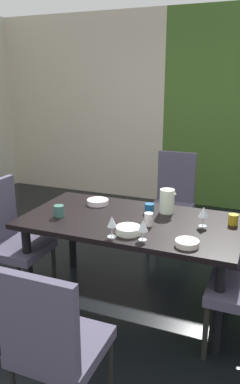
# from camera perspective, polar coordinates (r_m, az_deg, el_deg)

# --- Properties ---
(ground_plane) EXTENTS (5.88, 5.69, 0.02)m
(ground_plane) POSITION_cam_1_polar(r_m,az_deg,el_deg) (3.41, -4.32, -15.10)
(ground_plane) COLOR black
(back_panel_interior) EXTENTS (2.77, 0.10, 2.73)m
(back_panel_interior) POSITION_cam_1_polar(r_m,az_deg,el_deg) (6.11, -6.13, 12.75)
(back_panel_interior) COLOR beige
(back_panel_interior) RESTS_ON ground_plane
(dining_table) EXTENTS (1.69, 0.92, 0.74)m
(dining_table) POSITION_cam_1_polar(r_m,az_deg,el_deg) (2.98, 1.73, -5.68)
(dining_table) COLOR black
(dining_table) RESTS_ON ground_plane
(chair_head_far) EXTENTS (0.44, 0.45, 1.03)m
(chair_head_far) POSITION_cam_1_polar(r_m,az_deg,el_deg) (4.14, 8.12, -0.74)
(chair_head_far) COLOR #474256
(chair_head_far) RESTS_ON ground_plane
(chair_head_near) EXTENTS (0.44, 0.44, 0.95)m
(chair_head_near) POSITION_cam_1_polar(r_m,az_deg,el_deg) (2.05, -10.14, -21.56)
(chair_head_near) COLOR #474256
(chair_head_near) RESTS_ON ground_plane
(chair_left_near) EXTENTS (0.44, 0.44, 1.01)m
(chair_left_near) POSITION_cam_1_polar(r_m,az_deg,el_deg) (3.26, -16.26, -6.38)
(chair_left_near) COLOR #474256
(chair_left_near) RESTS_ON ground_plane
(wine_glass_front) EXTENTS (0.07, 0.07, 0.15)m
(wine_glass_front) POSITION_cam_1_polar(r_m,az_deg,el_deg) (2.58, -1.24, -4.65)
(wine_glass_front) COLOR silver
(wine_glass_front) RESTS_ON dining_table
(wine_glass_corner) EXTENTS (0.07, 0.07, 0.15)m
(wine_glass_corner) POSITION_cam_1_polar(r_m,az_deg,el_deg) (2.83, 12.61, -3.07)
(wine_glass_corner) COLOR silver
(wine_glass_corner) RESTS_ON dining_table
(wine_glass_near_window) EXTENTS (0.07, 0.07, 0.15)m
(wine_glass_near_window) POSITION_cam_1_polar(r_m,az_deg,el_deg) (2.54, 3.51, -5.20)
(wine_glass_near_window) COLOR silver
(wine_glass_near_window) RESTS_ON dining_table
(serving_bowl_left) EXTENTS (0.16, 0.16, 0.04)m
(serving_bowl_left) POSITION_cam_1_polar(r_m,az_deg,el_deg) (2.52, 10.19, -7.67)
(serving_bowl_left) COLOR silver
(serving_bowl_left) RESTS_ON dining_table
(serving_bowl_near_shelf) EXTENTS (0.18, 0.18, 0.05)m
(serving_bowl_near_shelf) POSITION_cam_1_polar(r_m,az_deg,el_deg) (2.67, 1.29, -5.82)
(serving_bowl_near_shelf) COLOR white
(serving_bowl_near_shelf) RESTS_ON dining_table
(serving_bowl_south) EXTENTS (0.19, 0.19, 0.04)m
(serving_bowl_south) POSITION_cam_1_polar(r_m,az_deg,el_deg) (3.29, -3.41, -1.50)
(serving_bowl_south) COLOR white
(serving_bowl_south) RESTS_ON dining_table
(cup_right) EXTENTS (0.07, 0.07, 0.10)m
(cup_right) POSITION_cam_1_polar(r_m,az_deg,el_deg) (2.81, 4.39, -4.16)
(cup_right) COLOR white
(cup_right) RESTS_ON dining_table
(cup_north) EXTENTS (0.07, 0.07, 0.08)m
(cup_north) POSITION_cam_1_polar(r_m,az_deg,el_deg) (2.95, 16.87, -4.03)
(cup_north) COLOR #B49119
(cup_north) RESTS_ON dining_table
(cup_rear) EXTENTS (0.08, 0.08, 0.08)m
(cup_rear) POSITION_cam_1_polar(r_m,az_deg,el_deg) (3.08, 4.50, -2.47)
(cup_rear) COLOR #1A5287
(cup_rear) RESTS_ON dining_table
(cup_center) EXTENTS (0.08, 0.08, 0.09)m
(cup_center) POSITION_cam_1_polar(r_m,az_deg,el_deg) (3.03, -9.29, -2.86)
(cup_center) COLOR #38665A
(cup_center) RESTS_ON dining_table
(pitcher_east) EXTENTS (0.14, 0.12, 0.20)m
(pitcher_east) POSITION_cam_1_polar(r_m,az_deg,el_deg) (3.08, 7.19, -1.35)
(pitcher_east) COLOR white
(pitcher_east) RESTS_ON dining_table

